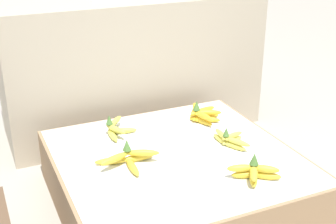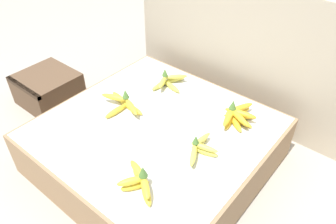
% 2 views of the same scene
% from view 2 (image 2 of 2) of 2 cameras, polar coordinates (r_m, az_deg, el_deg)
% --- Properties ---
extents(ground_plane, '(10.00, 10.00, 0.00)m').
position_cam_2_polar(ground_plane, '(1.68, -2.07, -8.73)').
color(ground_plane, '#A89E8E').
extents(display_platform, '(0.98, 0.96, 0.24)m').
position_cam_2_polar(display_platform, '(1.60, -2.17, -5.79)').
color(display_platform, '#997551').
rests_on(display_platform, ground_plane).
extents(back_vendor_table, '(1.44, 0.51, 0.76)m').
position_cam_2_polar(back_vendor_table, '(2.00, 16.81, 11.57)').
color(back_vendor_table, tan).
rests_on(back_vendor_table, ground_plane).
extents(wooden_crate, '(0.33, 0.32, 0.19)m').
position_cam_2_polar(wooden_crate, '(2.15, -20.15, 3.84)').
color(wooden_crate, brown).
rests_on(wooden_crate, ground_plane).
extents(banana_bunch_front_midleft, '(0.20, 0.14, 0.11)m').
position_cam_2_polar(banana_bunch_front_midleft, '(1.25, -4.95, -11.96)').
color(banana_bunch_front_midleft, gold).
rests_on(banana_bunch_front_midleft, display_platform).
extents(banana_bunch_middle_left, '(0.26, 0.18, 0.10)m').
position_cam_2_polar(banana_bunch_middle_left, '(1.62, -7.86, 1.51)').
color(banana_bunch_middle_left, gold).
rests_on(banana_bunch_middle_left, display_platform).
extents(banana_bunch_middle_midleft, '(0.12, 0.21, 0.09)m').
position_cam_2_polar(banana_bunch_middle_midleft, '(1.38, 5.46, -6.30)').
color(banana_bunch_middle_midleft, '#DBCC4C').
rests_on(banana_bunch_middle_midleft, display_platform).
extents(banana_bunch_back_left, '(0.15, 0.21, 0.10)m').
position_cam_2_polar(banana_bunch_back_left, '(1.77, 0.10, 5.41)').
color(banana_bunch_back_left, gold).
rests_on(banana_bunch_back_left, display_platform).
extents(banana_bunch_back_midleft, '(0.16, 0.24, 0.11)m').
position_cam_2_polar(banana_bunch_back_midleft, '(1.56, 11.80, -0.60)').
color(banana_bunch_back_midleft, gold).
rests_on(banana_bunch_back_midleft, display_platform).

